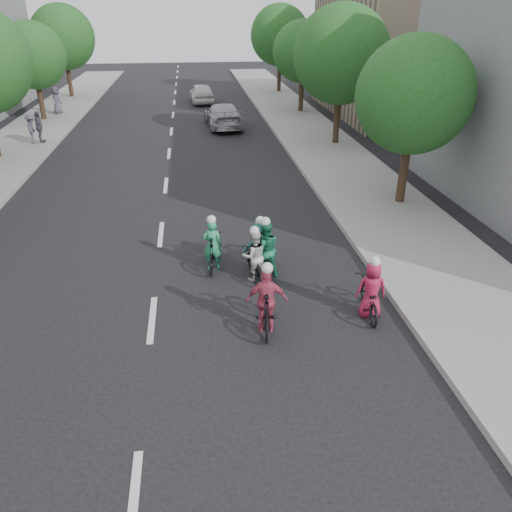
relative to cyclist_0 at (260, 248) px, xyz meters
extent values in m
plane|color=black|center=(-2.91, -2.25, -0.64)|extent=(120.00, 120.00, 0.00)
cube|color=#999993|center=(-8.96, 7.75, -0.55)|extent=(0.18, 80.00, 0.18)
cube|color=gray|center=(5.09, 7.75, -0.57)|extent=(4.00, 80.00, 0.15)
cube|color=#999993|center=(3.14, 7.75, -0.55)|extent=(0.18, 80.00, 0.18)
cube|color=gray|center=(13.09, 21.75, 3.36)|extent=(10.00, 14.00, 8.00)
cylinder|color=black|center=(-11.11, 21.75, 0.49)|extent=(0.32, 0.32, 2.27)
sphere|color=#20521B|center=(-11.11, 21.75, 3.33)|extent=(4.00, 4.00, 4.00)
cylinder|color=black|center=(-11.11, 30.75, 0.60)|extent=(0.32, 0.32, 2.48)
sphere|color=#20521B|center=(-11.11, 30.75, 3.88)|extent=(4.80, 4.80, 4.80)
cylinder|color=black|center=(5.89, 4.35, 0.49)|extent=(0.32, 0.32, 2.27)
sphere|color=#20521B|center=(5.89, 4.35, 3.33)|extent=(4.00, 4.00, 4.00)
cylinder|color=black|center=(5.89, 13.35, 0.60)|extent=(0.32, 0.32, 2.48)
sphere|color=#20521B|center=(5.89, 13.35, 3.88)|extent=(4.80, 4.80, 4.80)
cylinder|color=black|center=(5.89, 22.35, 0.49)|extent=(0.32, 0.32, 2.27)
sphere|color=#20521B|center=(5.89, 22.35, 3.33)|extent=(4.00, 4.00, 4.00)
cylinder|color=black|center=(5.89, 31.35, 0.60)|extent=(0.32, 0.32, 2.48)
sphere|color=#20521B|center=(5.89, 31.35, 3.88)|extent=(4.80, 4.80, 4.80)
imported|color=black|center=(0.00, 0.04, -0.07)|extent=(0.86, 1.98, 1.15)
imported|color=#21635F|center=(0.00, -0.06, 0.09)|extent=(1.03, 0.70, 1.47)
sphere|color=silver|center=(0.00, -0.06, 0.84)|extent=(0.26, 0.26, 0.26)
imported|color=black|center=(-0.23, -0.53, -0.24)|extent=(0.72, 1.60, 0.81)
imported|color=silver|center=(-0.23, -0.63, 0.07)|extent=(0.75, 0.62, 1.43)
sphere|color=silver|center=(-0.23, -0.63, 0.80)|extent=(0.26, 0.26, 0.26)
imported|color=black|center=(2.29, -2.66, -0.20)|extent=(0.78, 1.75, 0.89)
imported|color=#AB1B3E|center=(2.29, -2.76, 0.08)|extent=(0.76, 0.54, 1.46)
sphere|color=silver|center=(2.29, -2.76, 0.83)|extent=(0.26, 0.26, 0.26)
imported|color=black|center=(-1.32, 0.24, -0.13)|extent=(0.71, 1.75, 1.02)
imported|color=#2BA068|center=(-1.32, 0.14, 0.10)|extent=(0.58, 0.43, 1.48)
sphere|color=silver|center=(-1.32, 0.14, 0.86)|extent=(0.26, 0.26, 0.26)
imported|color=black|center=(0.09, -0.34, -0.13)|extent=(0.59, 1.75, 1.03)
imported|color=#19744C|center=(0.09, -0.44, 0.15)|extent=(0.81, 0.65, 1.60)
sphere|color=silver|center=(0.09, -0.44, 0.97)|extent=(0.26, 0.26, 0.26)
imported|color=black|center=(-0.25, -2.94, -0.11)|extent=(0.71, 1.81, 1.06)
imported|color=#C34461|center=(-0.25, -3.04, 0.16)|extent=(0.98, 0.51, 1.61)
sphere|color=silver|center=(-0.25, -3.04, 0.99)|extent=(0.26, 0.26, 0.26)
imported|color=#A2A3A6|center=(0.26, 18.49, 0.07)|extent=(2.33, 5.03, 1.42)
imported|color=silver|center=(-0.78, 27.28, 0.07)|extent=(1.95, 4.30, 1.43)
imported|color=#504F5D|center=(-10.03, 15.22, 0.26)|extent=(0.71, 1.05, 1.51)
imported|color=#514F5C|center=(-9.69, 15.35, 0.32)|extent=(0.49, 0.99, 1.63)
imported|color=#545462|center=(-10.57, 23.49, 0.37)|extent=(0.71, 0.94, 1.72)
camera|label=1|loc=(-1.71, -12.47, 6.09)|focal=35.00mm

